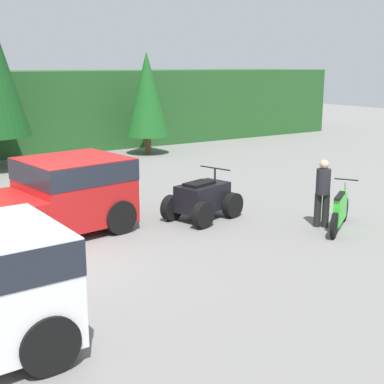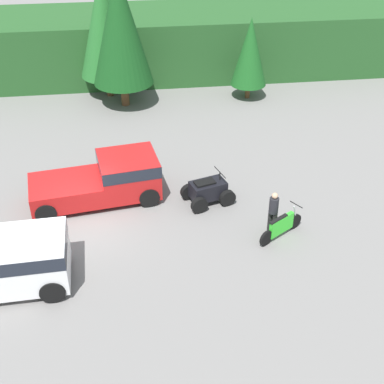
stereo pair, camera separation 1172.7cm
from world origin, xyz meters
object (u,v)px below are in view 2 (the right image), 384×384
Objects in this scene: dirt_bike at (281,226)px; quad_atv at (208,191)px; pickup_truck_red at (107,178)px; pickup_truck_second at (1,263)px; rider_person at (273,211)px.

quad_atv reaches higher than dirt_bike.
pickup_truck_red is 5.90m from pickup_truck_second.
quad_atv is at bearing 89.31° from rider_person.
pickup_truck_red is at bearing 151.62° from quad_atv.
dirt_bike is (6.39, -3.42, -0.49)m from pickup_truck_red.
quad_atv is 1.29× the size of rider_person.
pickup_truck_second reaches higher than rider_person.
quad_atv is at bearing 99.34° from dirt_bike.
pickup_truck_second is 9.91m from dirt_bike.
rider_person is at bearing 7.94° from pickup_truck_second.
pickup_truck_second is 2.50× the size of quad_atv.
rider_person reaches higher than quad_atv.
pickup_truck_red is 3.16× the size of rider_person.
pickup_truck_red is at bearing 118.85° from dirt_bike.
dirt_bike is 0.86× the size of quad_atv.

